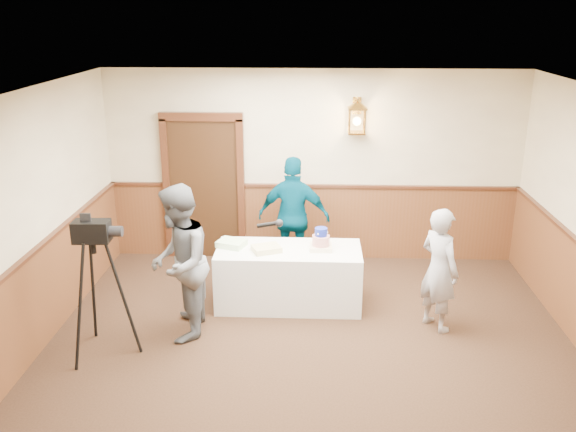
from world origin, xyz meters
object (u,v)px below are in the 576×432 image
Objects in this scene: assistant_p at (294,217)px; sheet_cake_green at (232,243)px; sheet_cake_yellow at (266,249)px; interviewer at (179,263)px; baker at (439,269)px; tv_camera_rig at (99,296)px; tiered_cake at (321,241)px; display_table at (289,276)px.

sheet_cake_green is at bearing 57.62° from assistant_p.
interviewer is (-0.92, -0.75, 0.11)m from sheet_cake_yellow.
assistant_p reaches higher than baker.
assistant_p reaches higher than sheet_cake_yellow.
sheet_cake_green is 1.82m from tv_camera_rig.
tiered_cake is 0.16× the size of interviewer.
sheet_cake_yellow is 0.19× the size of interviewer.
tiered_cake is 0.19× the size of baker.
assistant_p is at bearing 15.12° from baker.
display_table is 2.36m from tv_camera_rig.
interviewer is 2.96m from baker.
assistant_p is at bearing 49.66° from sheet_cake_green.
display_table is 1.01× the size of interviewer.
sheet_cake_green is 1.16m from assistant_p.
interviewer is at bearing 61.55° from baker.
assistant_p reaches higher than display_table.
interviewer reaches higher than assistant_p.
assistant_p is 2.98m from tv_camera_rig.
assistant_p is at bearing 88.10° from display_table.
interviewer reaches higher than sheet_cake_green.
tv_camera_rig is (-1.97, -1.26, 0.31)m from display_table.
sheet_cake_green is (-0.72, 0.06, 0.41)m from display_table.
sheet_cake_green is (-1.12, 0.05, -0.07)m from tiered_cake.
tiered_cake reaches higher than sheet_cake_yellow.
interviewer is 0.91m from tv_camera_rig.
tiered_cake is at bearing 114.82° from interviewer.
display_table is at bearing -178.67° from tiered_cake.
display_table is at bearing 38.80° from baker.
tv_camera_rig is (-3.73, -0.73, -0.05)m from baker.
baker reaches higher than display_table.
sheet_cake_green reaches higher than display_table.
sheet_cake_yellow is 1.01× the size of sheet_cake_green.
display_table is at bearing -4.45° from sheet_cake_green.
display_table is 1.87m from baker.
tiered_cake is 0.84× the size of sheet_cake_green.
assistant_p is at bearing 142.27° from interviewer.
tv_camera_rig reaches higher than sheet_cake_yellow.
sheet_cake_yellow is at bearing -161.12° from display_table.
baker is 2.27m from assistant_p.
baker reaches higher than sheet_cake_green.
display_table is at bearing 29.98° from tv_camera_rig.
display_table is 0.50m from sheet_cake_yellow.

